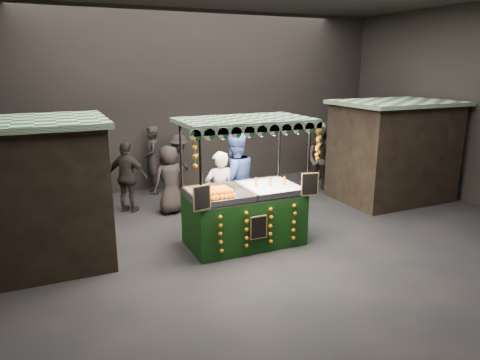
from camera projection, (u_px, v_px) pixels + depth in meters
name	position (u px, v px, depth m)	size (l,w,h in m)	color
ground	(271.00, 244.00, 8.82)	(12.00, 12.00, 0.00)	black
market_hall	(274.00, 71.00, 7.96)	(12.10, 10.10, 5.05)	black
neighbour_stall_left	(22.00, 194.00, 7.63)	(3.00, 2.20, 2.60)	black
neighbour_stall_right	(393.00, 150.00, 11.55)	(3.00, 2.20, 2.60)	black
juice_stall	(245.00, 207.00, 8.65)	(2.60, 1.53, 2.52)	black
vendor_grey	(220.00, 192.00, 9.25)	(0.65, 0.43, 1.77)	gray
vendor_blue	(234.00, 180.00, 9.59)	(1.06, 0.85, 2.11)	navy
shopper_0	(93.00, 185.00, 10.10)	(0.59, 0.39, 1.61)	black
shopper_1	(321.00, 160.00, 12.40)	(1.08, 1.07, 1.76)	#282420
shopper_2	(128.00, 177.00, 10.56)	(1.07, 0.97, 1.75)	black
shopper_3	(179.00, 164.00, 12.18)	(1.14, 1.21, 1.64)	black
shopper_4	(170.00, 180.00, 10.48)	(0.93, 0.75, 1.66)	black
shopper_5	(330.00, 149.00, 13.62)	(1.40, 1.79, 1.90)	#2D2624
shopper_6	(152.00, 160.00, 12.13)	(0.52, 0.73, 1.88)	black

